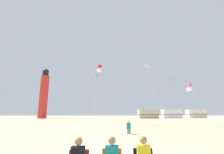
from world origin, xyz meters
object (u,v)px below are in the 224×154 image
(kite_diamond_white, at_px, (148,68))
(rv_van_white, at_px, (172,114))
(kite_diamond_blue, at_px, (171,80))
(kite_box_scarlet, at_px, (99,68))
(rv_van_cream, at_px, (196,114))
(lighthouse_distant, at_px, (44,94))
(kite_diamond_violet, at_px, (98,76))
(kite_flyer_standing, at_px, (129,127))
(rv_van_tan, at_px, (148,114))
(kite_box_rainbow, at_px, (189,87))

(kite_diamond_white, bearing_deg, rv_van_white, 62.16)
(kite_diamond_blue, bearing_deg, kite_box_scarlet, -173.41)
(kite_diamond_blue, distance_m, rv_van_cream, 33.33)
(kite_box_scarlet, bearing_deg, kite_diamond_white, -19.85)
(kite_box_scarlet, height_order, lighthouse_distant, lighthouse_distant)
(kite_diamond_violet, bearing_deg, rv_van_cream, 37.38)
(kite_flyer_standing, xyz_separation_m, kite_box_scarlet, (-3.01, 13.65, 8.89))
(kite_diamond_blue, distance_m, rv_van_white, 27.78)
(kite_box_scarlet, relative_size, rv_van_white, 1.54)
(kite_flyer_standing, bearing_deg, kite_box_scarlet, -66.93)
(kite_flyer_standing, height_order, lighthouse_distant, lighthouse_distant)
(lighthouse_distant, xyz_separation_m, rv_van_white, (42.78, -0.44, -6.45))
(rv_van_tan, bearing_deg, kite_diamond_blue, -98.05)
(kite_box_rainbow, relative_size, rv_van_cream, 0.95)
(kite_diamond_white, relative_size, rv_van_tan, 1.43)
(kite_flyer_standing, height_order, kite_box_rainbow, kite_box_rainbow)
(kite_diamond_violet, xyz_separation_m, kite_box_rainbow, (14.66, -6.04, -2.92))
(rv_van_white, bearing_deg, kite_diamond_blue, -114.57)
(kite_flyer_standing, xyz_separation_m, kite_diamond_blue, (10.51, 15.22, 7.13))
(kite_diamond_violet, relative_size, lighthouse_distant, 0.55)
(kite_diamond_violet, height_order, kite_diamond_white, kite_diamond_white)
(kite_box_scarlet, distance_m, rv_van_cream, 43.87)
(kite_box_rainbow, bearing_deg, rv_van_white, 72.78)
(lighthouse_distant, bearing_deg, kite_flyer_standing, -61.39)
(kite_diamond_white, relative_size, rv_van_white, 1.45)
(kite_diamond_blue, height_order, rv_van_cream, kite_diamond_blue)
(kite_diamond_violet, bearing_deg, kite_diamond_white, -33.67)
(rv_van_white, xyz_separation_m, rv_van_cream, (9.20, 1.36, 0.00))
(lighthouse_distant, bearing_deg, rv_van_cream, 1.02)
(kite_diamond_violet, distance_m, kite_box_scarlet, 2.86)
(rv_van_tan, bearing_deg, rv_van_cream, 6.00)
(kite_diamond_blue, relative_size, rv_van_white, 1.26)
(kite_diamond_white, distance_m, rv_van_white, 34.24)
(rv_van_white, bearing_deg, rv_van_cream, 5.61)
(kite_box_scarlet, height_order, rv_van_white, kite_box_scarlet)
(kite_diamond_blue, height_order, kite_box_scarlet, kite_box_scarlet)
(kite_diamond_blue, xyz_separation_m, rv_van_white, (10.03, 25.11, -6.36))
(kite_diamond_blue, distance_m, rv_van_tan, 24.14)
(rv_van_tan, bearing_deg, kite_box_scarlet, -125.55)
(lighthouse_distant, relative_size, rv_van_tan, 2.55)
(kite_diamond_violet, height_order, rv_van_white, kite_diamond_violet)
(kite_flyer_standing, relative_size, kite_diamond_blue, 0.14)
(kite_box_rainbow, bearing_deg, kite_diamond_violet, 157.61)
(kite_diamond_white, bearing_deg, kite_box_rainbow, -4.27)
(kite_flyer_standing, bearing_deg, rv_van_tan, -96.73)
(kite_box_rainbow, bearing_deg, kite_box_scarlet, 166.80)
(lighthouse_distant, xyz_separation_m, rv_van_tan, (34.27, -2.31, -6.45))
(kite_box_rainbow, xyz_separation_m, lighthouse_distant, (-33.48, 30.45, 2.12))
(kite_box_scarlet, distance_m, lighthouse_distant, 33.28)
(kite_box_scarlet, bearing_deg, rv_van_white, 48.55)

